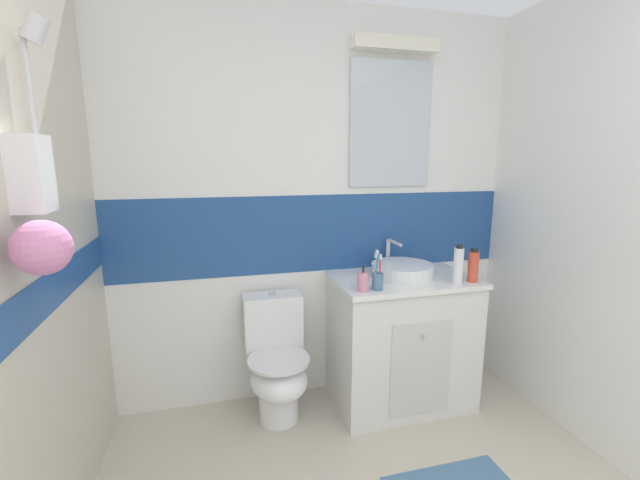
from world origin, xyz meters
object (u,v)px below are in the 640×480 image
at_px(sink_basin, 402,269).
at_px(mouthwash_bottle, 473,266).
at_px(toilet, 277,363).
at_px(toothbrush_cup, 378,279).
at_px(soap_dispenser, 363,281).
at_px(shampoo_bottle_tall, 458,265).

xyz_separation_m(sink_basin, mouthwash_bottle, (0.36, -0.21, 0.05)).
bearing_deg(toilet, toothbrush_cup, -23.16).
relative_size(toilet, soap_dispenser, 5.13).
relative_size(toilet, mouthwash_bottle, 3.74).
xyz_separation_m(sink_basin, toothbrush_cup, (-0.25, -0.21, 0.02)).
bearing_deg(shampoo_bottle_tall, soap_dispenser, 179.05).
bearing_deg(toothbrush_cup, shampoo_bottle_tall, -0.90).
relative_size(toilet, toothbrush_cup, 3.28).
distance_m(soap_dispenser, shampoo_bottle_tall, 0.60).
bearing_deg(toilet, sink_basin, -1.44).
distance_m(sink_basin, mouthwash_bottle, 0.42).
bearing_deg(sink_basin, shampoo_bottle_tall, -41.25).
distance_m(toothbrush_cup, mouthwash_bottle, 0.62).
bearing_deg(soap_dispenser, toilet, 153.25).
relative_size(shampoo_bottle_tall, mouthwash_bottle, 1.15).
height_order(toothbrush_cup, soap_dispenser, toothbrush_cup).
relative_size(soap_dispenser, shampoo_bottle_tall, 0.63).
bearing_deg(toilet, soap_dispenser, -26.75).
height_order(sink_basin, toothbrush_cup, toothbrush_cup).
height_order(soap_dispenser, mouthwash_bottle, mouthwash_bottle).
bearing_deg(sink_basin, toothbrush_cup, -140.03).
xyz_separation_m(sink_basin, soap_dispenser, (-0.34, -0.21, 0.01)).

